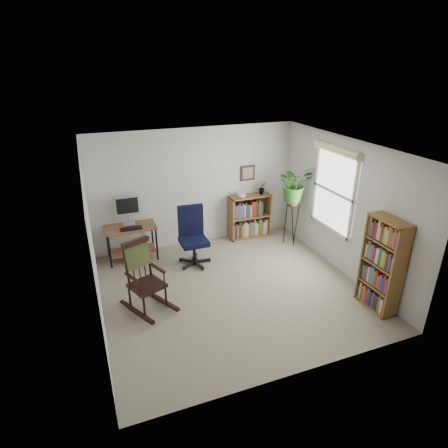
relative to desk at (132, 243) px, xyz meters
name	(u,v)px	position (x,y,z in m)	size (l,w,h in m)	color
floor	(232,290)	(1.40, -1.70, -0.34)	(4.20, 4.00, 0.00)	gray
ceiling	(234,148)	(1.40, -1.70, 2.06)	(4.20, 4.00, 0.00)	silver
wall_back	(196,188)	(1.40, 0.30, 0.86)	(4.20, 0.00, 2.40)	silver
wall_front	(301,293)	(1.40, -3.70, 0.86)	(4.20, 0.00, 2.40)	silver
wall_left	(92,247)	(-0.70, -1.70, 0.86)	(0.00, 4.00, 2.40)	silver
wall_right	(344,208)	(3.50, -1.70, 0.86)	(0.00, 4.00, 2.40)	silver
window	(333,192)	(3.46, -1.40, 1.06)	(0.12, 1.20, 1.50)	silver
desk	(132,243)	(0.00, 0.00, 0.00)	(0.95, 0.52, 0.68)	brown
monitor	(128,210)	(0.00, 0.14, 0.62)	(0.46, 0.16, 0.56)	silver
keyboard	(131,229)	(0.00, -0.12, 0.35)	(0.40, 0.15, 0.03)	black
office_chair	(194,237)	(1.06, -0.63, 0.23)	(0.62, 0.62, 1.13)	black
rocking_chair	(146,277)	(-0.01, -1.70, 0.23)	(0.59, 0.98, 1.13)	black
low_bookshelf	(250,216)	(2.53, 0.12, 0.13)	(0.90, 0.30, 0.95)	brown
tall_bookshelf	(382,265)	(3.32, -2.93, 0.41)	(0.28, 0.65, 1.49)	brown
plant_stand	(291,221)	(3.20, -0.50, 0.17)	(0.28, 0.28, 1.02)	black
spider_plant	(296,166)	(3.20, -0.50, 1.34)	(1.69, 1.88, 1.46)	#2E6924
potted_plant_small	(262,191)	(2.81, 0.13, 0.66)	(0.13, 0.24, 0.11)	#2E6924
framed_picture	(248,173)	(2.53, 0.27, 1.05)	(0.32, 0.04, 0.32)	black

